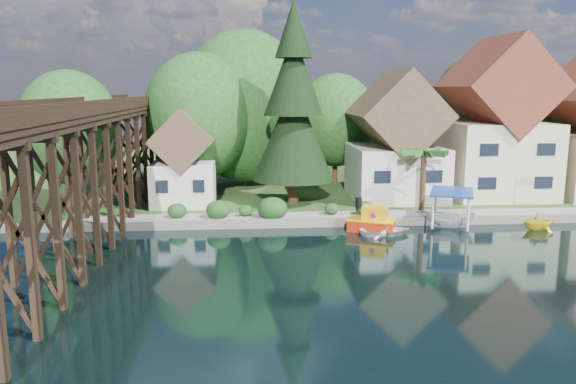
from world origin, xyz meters
The scene contains 16 objects.
ground centered at (0.00, 0.00, 0.00)m, with size 140.00×140.00×0.00m, color black.
bank centered at (0.00, 34.00, 0.25)m, with size 140.00×52.00×0.50m, color #27481D.
seawall centered at (4.00, 8.00, 0.31)m, with size 60.00×0.40×0.62m, color slate.
promenade centered at (6.00, 9.30, 0.53)m, with size 50.00×2.60×0.06m, color gray.
trestle_bridge centered at (-16.00, 5.17, 5.35)m, with size 4.12×44.18×9.30m.
house_left centered at (7.00, 16.00, 5.14)m, with size 7.64×8.64×11.02m.
house_center centered at (16.00, 16.50, 6.42)m, with size 8.65×9.18×13.89m.
shed centered at (-11.00, 14.50, 3.83)m, with size 5.09×5.40×7.85m.
bg_trees centered at (1.00, 21.25, 7.29)m, with size 49.90×13.30×10.57m.
shrubs centered at (-4.60, 9.26, 1.23)m, with size 15.76×2.47×1.70m.
conifer centered at (-2.02, 14.20, 8.34)m, with size 6.61×6.61×16.29m.
palm_tree centered at (7.73, 10.52, 4.92)m, with size 4.15×4.15×5.06m.
tugboat centered at (2.92, 6.52, 0.72)m, with size 3.74×2.96×2.39m.
boat_white_a centered at (3.62, 5.50, 0.37)m, with size 2.55×3.58×0.74m, color white.
boat_canopy centered at (8.79, 7.11, 1.16)m, with size 4.23×4.96×2.70m.
boat_yellow centered at (14.89, 6.09, 0.69)m, with size 2.25×2.60×1.37m, color yellow.
Camera 1 is at (-5.87, -31.34, 9.96)m, focal length 35.00 mm.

